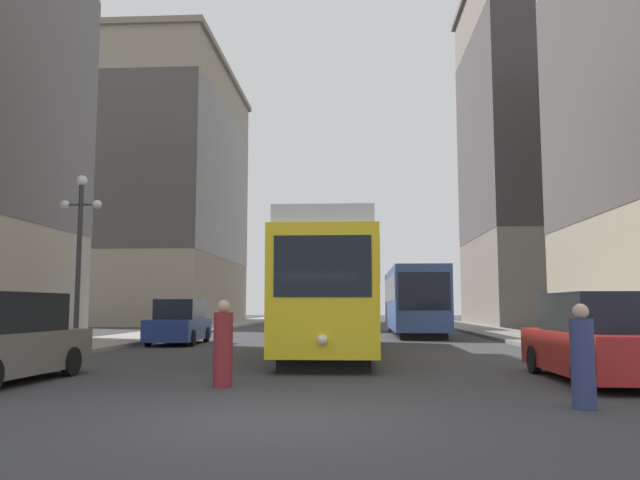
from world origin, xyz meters
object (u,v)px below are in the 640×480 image
Objects in this scene: streetcar at (333,289)px; pedestrian_crossing_near at (223,346)px; pedestrian_crossing_far at (583,360)px; parked_car_left_near at (179,323)px; transit_bus at (414,299)px; lamp_post_left_near at (80,234)px; parked_car_right_far at (597,340)px.

pedestrian_crossing_near is at bearing -101.80° from streetcar.
pedestrian_crossing_far is (4.19, -10.98, -1.36)m from streetcar.
streetcar is at bearing -37.93° from parked_car_left_near.
pedestrian_crossing_far is at bearing -117.67° from pedestrian_crossing_near.
streetcar reaches higher than pedestrian_crossing_near.
parked_car_left_near reaches higher than pedestrian_crossing_far.
streetcar is 13.53m from transit_bus.
pedestrian_crossing_near is at bearing -104.27° from transit_bus.
parked_car_left_near is at bearing -179.08° from pedestrian_crossing_far.
streetcar is 8.61m from lamp_post_left_near.
transit_bus reaches higher than parked_car_right_far.
lamp_post_left_near reaches higher than pedestrian_crossing_near.
pedestrian_crossing_far is (6.00, -2.26, -0.04)m from pedestrian_crossing_near.
parked_car_right_far is (1.86, -20.47, -1.10)m from transit_bus.
streetcar is at bearing -18.78° from pedestrian_crossing_near.
pedestrian_crossing_near is (-7.52, -1.23, -0.07)m from parked_car_right_far.
streetcar is at bearing -106.17° from transit_bus.
pedestrian_crossing_near is (4.68, -13.38, -0.07)m from parked_car_left_near.
parked_car_left_near is 0.80× the size of lamp_post_left_near.
lamp_post_left_near is (-8.39, -0.72, 1.81)m from streetcar.
pedestrian_crossing_far is 0.27× the size of lamp_post_left_near.
parked_car_left_near is 17.21m from parked_car_right_far.
parked_car_right_far is at bearing -47.16° from parked_car_left_near.
streetcar is at bearing -52.92° from parked_car_right_far.
transit_bus is 18.47m from lamp_post_left_near.
streetcar is 2.87× the size of parked_car_right_far.
streetcar is 8.70× the size of pedestrian_crossing_far.
transit_bus is 7.19× the size of pedestrian_crossing_far.
parked_car_right_far is 2.88× the size of pedestrian_crossing_near.
pedestrian_crossing_far is (-1.52, -3.49, -0.11)m from parked_car_right_far.
pedestrian_crossing_far is (10.68, -15.64, -0.11)m from parked_car_left_near.
streetcar reaches higher than pedestrian_crossing_far.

